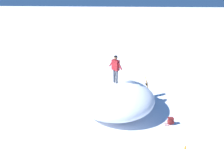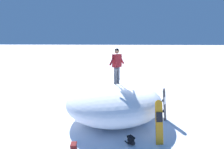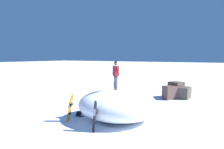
{
  "view_description": "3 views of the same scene",
  "coord_description": "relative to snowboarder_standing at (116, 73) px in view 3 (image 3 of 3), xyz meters",
  "views": [
    {
      "loc": [
        10.73,
        1.49,
        6.51
      ],
      "look_at": [
        -0.01,
        0.29,
        2.17
      ],
      "focal_mm": 31.56,
      "sensor_mm": 36.0,
      "label": 1
    },
    {
      "loc": [
        -0.23,
        9.43,
        3.87
      ],
      "look_at": [
        0.51,
        0.52,
        2.22
      ],
      "focal_mm": 31.04,
      "sensor_mm": 36.0,
      "label": 2
    },
    {
      "loc": [
        -10.2,
        -5.59,
        3.73
      ],
      "look_at": [
        0.4,
        0.85,
        2.64
      ],
      "focal_mm": 33.78,
      "sensor_mm": 36.0,
      "label": 3
    }
  ],
  "objects": [
    {
      "name": "snowboarder_standing",
      "position": [
        0.0,
        0.0,
        0.0
      ],
      "size": [
        0.69,
        0.84,
        1.66
      ],
      "color": "#333842",
      "rests_on": "snow_mound"
    },
    {
      "name": "rock_outcrop",
      "position": [
        8.25,
        -1.49,
        -2.16
      ],
      "size": [
        2.47,
        2.1,
        1.43
      ],
      "color": "brown",
      "rests_on": "ground"
    },
    {
      "name": "snowboard_secondary_upright",
      "position": [
        -1.7,
        1.99,
        -1.93
      ],
      "size": [
        0.34,
        0.43,
        1.62
      ],
      "color": "orange",
      "rests_on": "ground"
    },
    {
      "name": "ground",
      "position": [
        -0.29,
        -0.53,
        -2.77
      ],
      "size": [
        240.0,
        240.0,
        0.0
      ],
      "primitive_type": "plane",
      "color": "white"
    },
    {
      "name": "trail_marker_pole",
      "position": [
        4.73,
        2.92,
        -1.93
      ],
      "size": [
        0.1,
        0.1,
        1.59
      ],
      "color": "orange",
      "rests_on": "ground"
    },
    {
      "name": "backpack_near",
      "position": [
        1.25,
        3.12,
        -2.54
      ],
      "size": [
        0.27,
        0.54,
        0.45
      ],
      "color": "maroon",
      "rests_on": "ground"
    },
    {
      "name": "snowboard_primary_upright",
      "position": [
        -2.28,
        -0.14,
        -1.96
      ],
      "size": [
        0.29,
        0.33,
        1.57
      ],
      "color": "black",
      "rests_on": "ground"
    },
    {
      "name": "backpack_far",
      "position": [
        -0.67,
        2.26,
        -2.61
      ],
      "size": [
        0.43,
        0.5,
        0.32
      ],
      "color": "black",
      "rests_on": "ground"
    },
    {
      "name": "snow_mound",
      "position": [
        0.12,
        -0.08,
        -1.88
      ],
      "size": [
        5.74,
        5.94,
        1.78
      ],
      "primitive_type": "ellipsoid",
      "rotation": [
        0.0,
        0.0,
        1.27
      ],
      "color": "white",
      "rests_on": "ground"
    }
  ]
}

